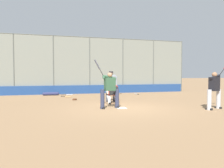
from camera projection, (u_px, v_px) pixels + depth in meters
ground_plane at (121, 108)px, 9.86m from camera, size 160.00×160.00×0.00m
home_plate_marker at (121, 108)px, 9.86m from camera, size 0.43×0.43×0.01m
backstop_fence at (90, 64)px, 17.62m from camera, size 17.07×0.08×4.56m
padding_wall at (90, 89)px, 17.61m from camera, size 16.65×0.18×0.66m
bleachers_beyond at (89, 85)px, 20.55m from camera, size 11.89×3.05×1.80m
batter_at_plate at (110, 89)px, 9.75m from camera, size 1.10×0.58×2.19m
catcher_behind_plate at (113, 92)px, 11.42m from camera, size 0.63×0.76×1.17m
umpire_home at (111, 85)px, 12.17m from camera, size 0.69×0.46×1.71m
batter_on_deck at (214, 89)px, 9.48m from camera, size 1.13×0.54×2.18m
spare_bat_near_backstop at (136, 94)px, 16.80m from camera, size 0.07×0.81×0.07m
spare_bat_by_padding at (67, 97)px, 14.65m from camera, size 0.68×0.50×0.07m
spare_bat_third_base_side at (118, 94)px, 16.69m from camera, size 0.70×0.65×0.07m
spare_bat_first_base_side at (68, 95)px, 16.15m from camera, size 0.87×0.26×0.07m
fielding_glove_on_dirt at (74, 99)px, 12.94m from camera, size 0.30×0.22×0.11m
equipment_bag_dugout_side at (51, 94)px, 15.93m from camera, size 1.20×0.24×0.24m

